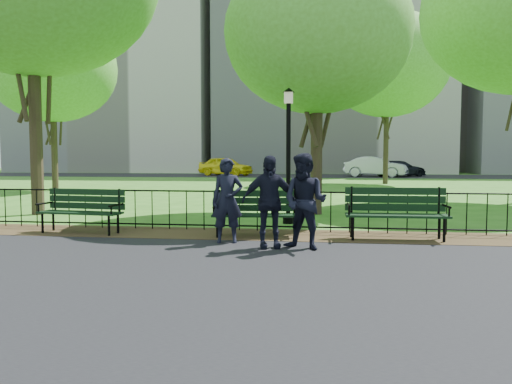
# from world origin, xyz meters

# --- Properties ---
(ground) EXTENTS (120.00, 120.00, 0.00)m
(ground) POSITION_xyz_m (0.00, 0.00, 0.00)
(ground) COLOR #326B1C
(asphalt_path) EXTENTS (60.00, 9.20, 0.01)m
(asphalt_path) POSITION_xyz_m (0.00, -3.40, 0.01)
(asphalt_path) COLOR black
(asphalt_path) RESTS_ON ground
(dirt_strip) EXTENTS (60.00, 1.60, 0.01)m
(dirt_strip) POSITION_xyz_m (0.00, 1.50, 0.01)
(dirt_strip) COLOR #3A2D17
(dirt_strip) RESTS_ON ground
(far_street) EXTENTS (70.00, 9.00, 0.01)m
(far_street) POSITION_xyz_m (0.00, 35.00, 0.01)
(far_street) COLOR black
(far_street) RESTS_ON ground
(iron_fence) EXTENTS (24.06, 0.06, 1.00)m
(iron_fence) POSITION_xyz_m (0.00, 2.00, 0.50)
(iron_fence) COLOR black
(iron_fence) RESTS_ON ground
(apartment_west) EXTENTS (22.00, 15.00, 26.00)m
(apartment_west) POSITION_xyz_m (-22.00, 48.00, 13.00)
(apartment_west) COLOR beige
(apartment_west) RESTS_ON ground
(apartment_mid) EXTENTS (24.00, 15.00, 30.00)m
(apartment_mid) POSITION_xyz_m (2.00, 48.00, 15.00)
(apartment_mid) COLOR #B4AEA4
(apartment_mid) RESTS_ON ground
(park_bench_main) EXTENTS (1.86, 0.76, 1.03)m
(park_bench_main) POSITION_xyz_m (-0.42, 1.20, 0.64)
(park_bench_main) COLOR black
(park_bench_main) RESTS_ON ground
(park_bench_left_a) EXTENTS (1.87, 0.76, 1.03)m
(park_bench_left_a) POSITION_xyz_m (-3.88, 1.26, 0.59)
(park_bench_left_a) COLOR black
(park_bench_left_a) RESTS_ON ground
(park_bench_right_a) EXTENTS (1.98, 0.63, 1.12)m
(park_bench_right_a) POSITION_xyz_m (2.66, 1.30, 0.64)
(park_bench_right_a) COLOR black
(park_bench_right_a) RESTS_ON ground
(lamppost) EXTENTS (0.30, 0.30, 3.32)m
(lamppost) POSITION_xyz_m (0.38, 3.42, 1.81)
(lamppost) COLOR black
(lamppost) RESTS_ON ground
(tree_near_e) EXTENTS (5.27, 5.27, 7.35)m
(tree_near_e) POSITION_xyz_m (1.04, 5.60, 5.10)
(tree_near_e) COLOR #2D2116
(tree_near_e) RESTS_ON ground
(tree_mid_w) EXTENTS (6.13, 6.13, 8.54)m
(tree_mid_w) POSITION_xyz_m (-11.73, 13.96, 5.93)
(tree_mid_w) COLOR #2D2116
(tree_mid_w) RESTS_ON ground
(tree_far_e) EXTENTS (7.47, 7.47, 10.42)m
(tree_far_e) POSITION_xyz_m (5.03, 22.59, 7.24)
(tree_far_e) COLOR #2D2116
(tree_far_e) RESTS_ON ground
(person_left) EXTENTS (0.64, 0.48, 1.61)m
(person_left) POSITION_xyz_m (-0.57, 0.45, 0.82)
(person_left) COLOR black
(person_left) RESTS_ON asphalt_path
(person_mid) EXTENTS (0.92, 0.71, 1.69)m
(person_mid) POSITION_xyz_m (0.92, -0.05, 0.86)
(person_mid) COLOR black
(person_mid) RESTS_ON asphalt_path
(person_right) EXTENTS (1.04, 0.62, 1.66)m
(person_right) POSITION_xyz_m (0.27, 0.01, 0.84)
(person_right) COLOR black
(person_right) RESTS_ON asphalt_path
(taxi) EXTENTS (5.27, 3.57, 1.67)m
(taxi) POSITION_xyz_m (-7.33, 34.54, 0.85)
(taxi) COLOR yellow
(taxi) RESTS_ON far_street
(sedan_silver) EXTENTS (5.38, 3.13, 1.67)m
(sedan_silver) POSITION_xyz_m (5.55, 33.38, 0.85)
(sedan_silver) COLOR #B8BCC1
(sedan_silver) RESTS_ON far_street
(sedan_dark) EXTENTS (4.98, 3.55, 1.34)m
(sedan_dark) POSITION_xyz_m (7.61, 34.54, 0.68)
(sedan_dark) COLOR black
(sedan_dark) RESTS_ON far_street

